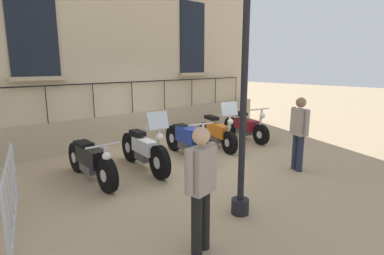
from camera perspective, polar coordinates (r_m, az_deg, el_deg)
ground_plane at (r=7.96m, az=-1.20°, el=-5.40°), size 60.00×60.00×0.00m
motorcycle_black at (r=6.56m, az=-18.17°, el=-5.95°), size 2.14×0.66×0.89m
motorcycle_white at (r=6.97m, az=-8.82°, el=-4.22°), size 2.17×0.62×1.40m
motorcycle_blue at (r=7.84m, az=-0.78°, el=-2.27°), size 2.10×0.77×0.96m
motorcycle_orange at (r=8.73m, az=4.66°, el=-1.07°), size 1.95×0.85×1.37m
motorcycle_maroon at (r=9.78m, az=9.83°, el=0.11°), size 2.04×0.85×1.06m
lamppost at (r=4.63m, az=9.98°, el=18.63°), size 0.33×0.33×5.09m
crowd_barrier at (r=5.05m, az=-30.44°, el=-10.47°), size 2.02×0.61×1.05m
pedestrian_standing at (r=7.13m, az=19.17°, el=-0.44°), size 0.49×0.34×1.63m
pedestrian_walking at (r=3.80m, az=1.64°, el=-10.35°), size 0.27×0.52×1.61m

